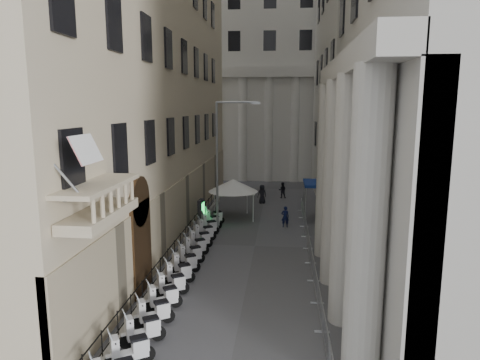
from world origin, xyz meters
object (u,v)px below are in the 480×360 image
at_px(security_tent, 238,186).
at_px(pedestrian_b, 282,190).
at_px(pedestrian_a, 285,217).
at_px(street_lamp, 223,156).
at_px(info_kiosk, 201,213).

bearing_deg(security_tent, pedestrian_b, 67.42).
relative_size(security_tent, pedestrian_b, 2.53).
bearing_deg(security_tent, pedestrian_a, -25.80).
relative_size(street_lamp, info_kiosk, 4.39).
bearing_deg(street_lamp, pedestrian_b, 68.26).
bearing_deg(street_lamp, pedestrian_a, 22.45).
bearing_deg(info_kiosk, pedestrian_a, 8.95).
relative_size(pedestrian_a, pedestrian_b, 1.02).
height_order(street_lamp, pedestrian_b, street_lamp).
height_order(security_tent, pedestrian_a, security_tent).
xyz_separation_m(street_lamp, info_kiosk, (-1.82, 1.41, -4.43)).
height_order(street_lamp, info_kiosk, street_lamp).
bearing_deg(security_tent, info_kiosk, -134.78).
xyz_separation_m(security_tent, street_lamp, (-0.61, -3.86, 2.85)).
bearing_deg(pedestrian_b, security_tent, 66.44).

